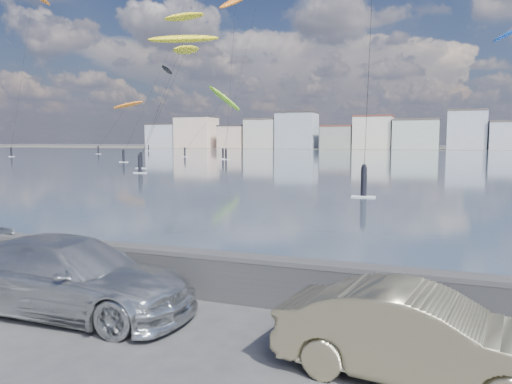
% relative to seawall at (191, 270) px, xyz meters
% --- Properties ---
extents(ground, '(700.00, 700.00, 0.00)m').
position_rel_seawall_xyz_m(ground, '(0.00, -2.70, -0.58)').
color(ground, '#333335').
rests_on(ground, ground).
extents(bay_water, '(500.00, 177.00, 0.00)m').
position_rel_seawall_xyz_m(bay_water, '(0.00, 88.80, -0.58)').
color(bay_water, '#3D4D5F').
rests_on(bay_water, ground).
extents(far_shore_strip, '(500.00, 60.00, 0.00)m').
position_rel_seawall_xyz_m(far_shore_strip, '(0.00, 197.30, -0.57)').
color(far_shore_strip, '#4C473D').
rests_on(far_shore_strip, ground).
extents(seawall, '(400.00, 0.36, 1.08)m').
position_rel_seawall_xyz_m(seawall, '(0.00, 0.00, 0.00)').
color(seawall, '#28282B').
rests_on(seawall, ground).
extents(far_buildings, '(240.79, 13.26, 14.60)m').
position_rel_seawall_xyz_m(far_buildings, '(1.31, 183.30, 5.44)').
color(far_buildings, '#B2B7C6').
rests_on(far_buildings, ground).
extents(car_silver, '(5.17, 2.24, 1.48)m').
position_rel_seawall_xyz_m(car_silver, '(-1.70, -1.78, 0.16)').
color(car_silver, silver).
rests_on(car_silver, ground).
extents(car_champagne, '(4.15, 1.89, 1.32)m').
position_rel_seawall_xyz_m(car_champagne, '(4.82, -2.25, 0.08)').
color(car_champagne, tan).
rests_on(car_champagne, ground).
extents(kitesurfer_0, '(6.51, 19.71, 26.67)m').
position_rel_seawall_xyz_m(kitesurfer_0, '(-38.45, 69.25, 23.83)').
color(kitesurfer_0, yellow).
rests_on(kitesurfer_0, ground).
extents(kitesurfer_2, '(6.67, 20.50, 16.02)m').
position_rel_seawall_xyz_m(kitesurfer_2, '(-42.56, 94.75, 12.02)').
color(kitesurfer_2, '#8CD826').
rests_on(kitesurfer_2, ground).
extents(kitesurfer_4, '(7.35, 10.81, 15.59)m').
position_rel_seawall_xyz_m(kitesurfer_4, '(-22.72, 40.62, 13.74)').
color(kitesurfer_4, yellow).
rests_on(kitesurfer_4, ground).
extents(kitesurfer_5, '(5.89, 15.51, 32.38)m').
position_rel_seawall_xyz_m(kitesurfer_5, '(-33.38, 80.02, 28.73)').
color(kitesurfer_5, orange).
rests_on(kitesurfer_5, ground).
extents(kitesurfer_11, '(3.65, 18.53, 17.68)m').
position_rel_seawall_xyz_m(kitesurfer_11, '(-30.69, 55.52, 15.45)').
color(kitesurfer_11, yellow).
rests_on(kitesurfer_11, ground).
extents(kitesurfer_12, '(3.59, 13.96, 27.48)m').
position_rel_seawall_xyz_m(kitesurfer_12, '(-81.29, 134.39, 24.92)').
color(kitesurfer_12, black).
rests_on(kitesurfer_12, ground).
extents(kitesurfer_13, '(7.95, 16.73, 14.31)m').
position_rel_seawall_xyz_m(kitesurfer_13, '(-74.79, 103.51, 11.92)').
color(kitesurfer_13, orange).
rests_on(kitesurfer_13, ground).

